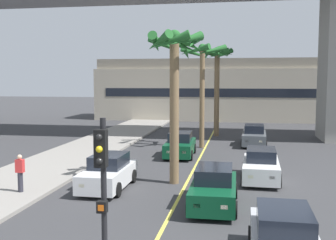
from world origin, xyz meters
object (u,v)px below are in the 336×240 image
object	(u,v)px
car_queue_second	(254,136)
car_queue_fourth	(261,166)
palm_tree_mid_median	(175,64)
palm_tree_near_median	(203,63)
pedestrian_near_crosswalk	(20,172)
car_queue_front	(214,188)
palm_tree_far_median	(217,66)
car_queue_fifth	(180,145)
car_queue_third	(109,173)
traffic_light_median_near	(103,191)

from	to	relation	value
car_queue_second	car_queue_fourth	size ratio (longest dim) A/B	1.00
car_queue_fourth	palm_tree_mid_median	distance (m)	6.55
palm_tree_near_median	pedestrian_near_crosswalk	size ratio (longest dim) A/B	4.62
palm_tree_near_median	car_queue_fourth	bearing A→B (deg)	-68.21
car_queue_front	palm_tree_far_median	bearing A→B (deg)	93.08
car_queue_second	pedestrian_near_crosswalk	world-z (taller)	pedestrian_near_crosswalk
car_queue_front	car_queue_fifth	size ratio (longest dim) A/B	0.99
car_queue_third	palm_tree_near_median	size ratio (longest dim) A/B	0.55
car_queue_third	pedestrian_near_crosswalk	world-z (taller)	pedestrian_near_crosswalk
traffic_light_median_near	palm_tree_near_median	size ratio (longest dim) A/B	0.56
car_queue_front	palm_tree_mid_median	distance (m)	6.32
traffic_light_median_near	palm_tree_far_median	distance (m)	28.74
car_queue_fifth	palm_tree_mid_median	world-z (taller)	palm_tree_mid_median
pedestrian_near_crosswalk	car_queue_second	bearing A→B (deg)	56.29
car_queue_front	car_queue_third	size ratio (longest dim) A/B	1.00
palm_tree_near_median	palm_tree_mid_median	bearing A→B (deg)	-91.92
car_queue_fifth	palm_tree_mid_median	bearing A→B (deg)	-83.97
pedestrian_near_crosswalk	palm_tree_far_median	bearing A→B (deg)	70.49
palm_tree_mid_median	car_queue_fourth	bearing A→B (deg)	17.73
palm_tree_far_median	pedestrian_near_crosswalk	distance (m)	22.11
car_queue_front	car_queue_second	bearing A→B (deg)	82.63
traffic_light_median_near	car_queue_fourth	bearing A→B (deg)	73.55
car_queue_fifth	palm_tree_near_median	distance (m)	6.62
car_queue_second	pedestrian_near_crosswalk	xyz separation A→B (m)	(-10.30, -15.43, 0.28)
palm_tree_mid_median	palm_tree_far_median	xyz separation A→B (m)	(0.99, 17.09, 0.45)
car_queue_fifth	car_queue_third	bearing A→B (deg)	-103.78
car_queue_front	pedestrian_near_crosswalk	bearing A→B (deg)	178.91
palm_tree_near_median	palm_tree_far_median	xyz separation A→B (m)	(0.64, 6.41, 0.01)
car_queue_front	palm_tree_far_median	world-z (taller)	palm_tree_far_median
car_queue_fourth	palm_tree_far_median	distance (m)	16.96
car_queue_fourth	car_queue_second	bearing A→B (deg)	89.99
palm_tree_mid_median	car_queue_second	bearing A→B (deg)	71.46
palm_tree_far_median	pedestrian_near_crosswalk	xyz separation A→B (m)	(-7.18, -20.28, -5.11)
pedestrian_near_crosswalk	car_queue_fourth	bearing A→B (deg)	23.59
traffic_light_median_near	palm_tree_mid_median	xyz separation A→B (m)	(-0.34, 11.44, 2.94)
car_queue_second	palm_tree_near_median	distance (m)	6.74
car_queue_front	traffic_light_median_near	size ratio (longest dim) A/B	0.98
palm_tree_far_median	traffic_light_median_near	bearing A→B (deg)	-91.31
car_queue_fifth	car_queue_second	bearing A→B (deg)	47.32
car_queue_fifth	traffic_light_median_near	xyz separation A→B (m)	(1.08, -18.43, 1.99)
palm_tree_mid_median	pedestrian_near_crosswalk	distance (m)	8.38
car_queue_front	palm_tree_mid_median	world-z (taller)	palm_tree_mid_median
car_queue_fifth	palm_tree_mid_median	size ratio (longest dim) A/B	0.57
car_queue_fourth	palm_tree_near_median	bearing A→B (deg)	111.79
car_queue_second	pedestrian_near_crosswalk	distance (m)	18.56
car_queue_second	car_queue_third	size ratio (longest dim) A/B	1.01
car_queue_third	palm_tree_far_median	xyz separation A→B (m)	(3.80, 18.55, 5.39)
palm_tree_near_median	pedestrian_near_crosswalk	world-z (taller)	palm_tree_near_median
palm_tree_near_median	palm_tree_far_median	distance (m)	6.44
car_queue_fourth	palm_tree_mid_median	bearing A→B (deg)	-162.27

